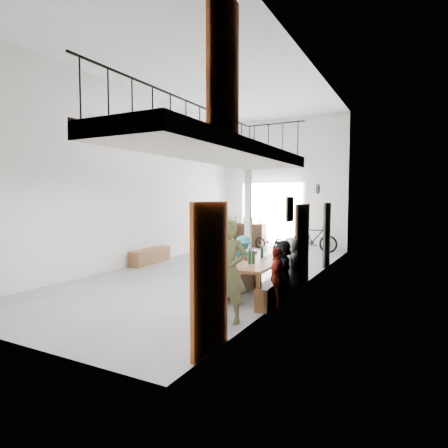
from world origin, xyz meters
The scene contains 24 objects.
floor centered at (0.00, 0.00, 0.00)m, with size 12.00×12.00×0.00m, color slate.
room_walls centered at (0.00, 0.00, 3.55)m, with size 12.00×12.00×12.00m.
gateway_portal centered at (-0.40, 5.94, 1.40)m, with size 2.80×0.08×2.80m, color white.
right_wall_decor centered at (2.70, -1.87, 1.74)m, with size 0.07×8.28×5.07m.
balcony centered at (1.98, -3.13, 2.96)m, with size 1.52×5.62×4.00m.
tasting_table centered at (2.20, -1.98, 0.71)m, with size 0.98×2.20×0.79m.
bench_inner centered at (1.61, -2.03, 0.22)m, with size 0.31×1.91×0.44m, color brown.
bench_wall centered at (2.57, -2.03, 0.22)m, with size 0.25×1.93×0.44m, color brown.
tableware centered at (2.19, -1.99, 0.93)m, with size 0.59×1.51×0.35m.
side_bench centered at (-2.50, 0.28, 0.25)m, with size 0.39×1.76×0.50m, color brown.
oak_barrel centered at (-2.14, 5.11, 0.41)m, with size 0.55×0.55×0.81m.
serving_counter centered at (-1.60, 5.65, 0.51)m, with size 1.94×0.54×1.02m, color #3E2A17.
counter_bottles centered at (-1.60, 5.64, 1.16)m, with size 1.70×0.15×0.28m.
guest_left_a centered at (1.46, -2.75, 0.55)m, with size 0.54×0.35×1.11m, color silver.
guest_left_b centered at (1.44, -2.08, 0.59)m, with size 0.43×0.28×1.18m, color teal.
guest_left_c centered at (1.41, -1.58, 0.60)m, with size 0.58×0.45×1.20m, color silver.
guest_left_d centered at (1.47, -1.12, 0.61)m, with size 0.79×0.46×1.23m, color teal.
guest_right_a centered at (2.82, -2.49, 0.60)m, with size 0.70×0.29×1.19m, color #9E271B.
guest_right_b centered at (2.72, -1.87, 0.64)m, with size 1.18×0.38×1.27m, color black.
guest_right_c centered at (2.72, -1.22, 0.63)m, with size 0.62×0.40×1.27m, color silver.
host_standing centered at (2.37, -3.67, 0.90)m, with size 0.65×0.43×1.80m, color #50532F.
potted_plant centered at (2.45, 0.81, 0.22)m, with size 0.40×0.35×0.45m, color #174A15.
bicycle_near centered at (-0.18, 5.11, 0.40)m, with size 0.53×1.53×0.80m, color black.
bicycle_far centered at (1.60, 5.27, 0.55)m, with size 0.51×1.82×1.09m, color black.
Camera 1 is at (5.24, -9.34, 2.15)m, focal length 30.00 mm.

